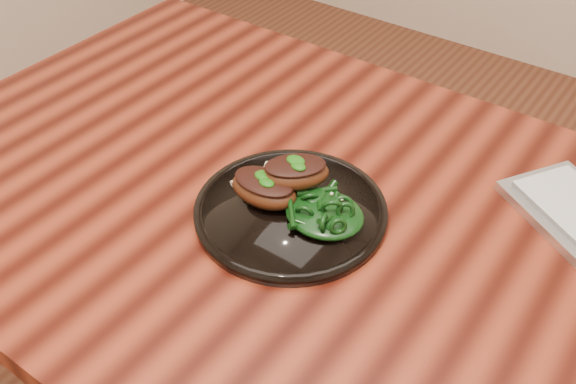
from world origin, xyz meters
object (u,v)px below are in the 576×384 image
object	(u,v)px
plate	(291,211)
greens_heap	(325,210)
lamb_chop_front	(264,188)
desk	(402,295)

from	to	relation	value
plate	greens_heap	size ratio (longest dim) A/B	2.44
plate	lamb_chop_front	xyz separation A→B (m)	(-0.04, -0.01, 0.03)
desk	lamb_chop_front	world-z (taller)	lamb_chop_front
lamb_chop_front	plate	bearing A→B (deg)	13.54
desk	greens_heap	world-z (taller)	greens_heap
lamb_chop_front	greens_heap	xyz separation A→B (m)	(0.09, 0.01, -0.00)
desk	plate	size ratio (longest dim) A/B	6.08
desk	plate	distance (m)	0.19
lamb_chop_front	greens_heap	size ratio (longest dim) A/B	0.98
plate	greens_heap	xyz separation A→B (m)	(0.05, 0.00, 0.02)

